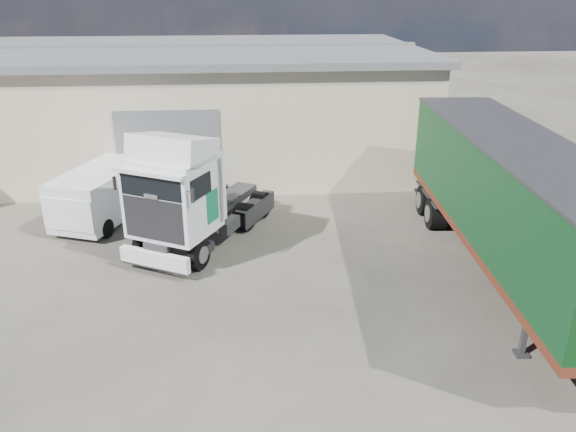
{
  "coord_description": "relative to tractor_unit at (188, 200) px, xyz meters",
  "views": [
    {
      "loc": [
        0.89,
        -11.56,
        8.04
      ],
      "look_at": [
        2.11,
        3.0,
        1.98
      ],
      "focal_mm": 35.0,
      "sensor_mm": 36.0,
      "label": 1
    }
  ],
  "objects": [
    {
      "name": "warehouse",
      "position": [
        -5.11,
        10.74,
        0.95
      ],
      "size": [
        30.6,
        12.6,
        5.42
      ],
      "color": "beige",
      "rests_on": "ground"
    },
    {
      "name": "brick_boundary_wall",
      "position": [
        12.39,
        0.75,
        -0.46
      ],
      "size": [
        0.35,
        26.0,
        2.5
      ],
      "primitive_type": "cube",
      "color": "brown",
      "rests_on": "ground"
    },
    {
      "name": "panel_van",
      "position": [
        -3.28,
        2.75,
        -0.71
      ],
      "size": [
        3.42,
        5.08,
        1.93
      ],
      "rotation": [
        0.0,
        0.0,
        -0.35
      ],
      "color": "black",
      "rests_on": "ground"
    },
    {
      "name": "box_trailer",
      "position": [
        9.31,
        -2.48,
        0.8
      ],
      "size": [
        3.45,
        12.55,
        4.13
      ],
      "rotation": [
        0.0,
        0.0,
        -0.07
      ],
      "color": "#2D2D30",
      "rests_on": "ground"
    },
    {
      "name": "ground",
      "position": [
        0.89,
        -5.25,
        -1.71
      ],
      "size": [
        120.0,
        120.0,
        0.0
      ],
      "primitive_type": "plane",
      "color": "black",
      "rests_on": "ground"
    },
    {
      "name": "tractor_unit",
      "position": [
        0.0,
        0.0,
        0.0
      ],
      "size": [
        4.8,
        6.32,
        4.07
      ],
      "rotation": [
        0.0,
        0.0,
        -0.48
      ],
      "color": "black",
      "rests_on": "ground"
    }
  ]
}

